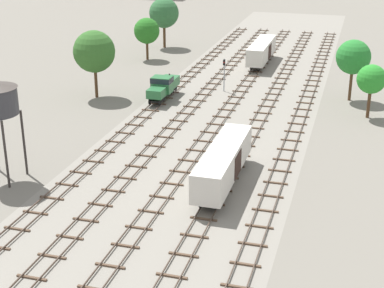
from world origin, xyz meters
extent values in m
plane|color=slate|center=(0.00, 56.00, 0.00)|extent=(480.00, 480.00, 0.00)
cube|color=gray|center=(0.00, 56.00, 0.00)|extent=(23.39, 176.00, 0.01)
cube|color=#47382D|center=(-10.41, 57.00, 0.22)|extent=(0.07, 126.00, 0.15)
cube|color=#47382D|center=(-8.98, 57.00, 0.22)|extent=(0.07, 126.00, 0.15)
cube|color=brown|center=(-9.69, 25.50, 0.07)|extent=(2.40, 0.22, 0.14)
cube|color=brown|center=(-9.69, 28.50, 0.07)|extent=(2.40, 0.22, 0.14)
cube|color=brown|center=(-9.69, 31.50, 0.07)|extent=(2.40, 0.22, 0.14)
cube|color=brown|center=(-9.69, 34.50, 0.07)|extent=(2.40, 0.22, 0.14)
cube|color=brown|center=(-9.69, 37.50, 0.07)|extent=(2.40, 0.22, 0.14)
cube|color=brown|center=(-9.69, 40.50, 0.07)|extent=(2.40, 0.22, 0.14)
cube|color=brown|center=(-9.69, 43.50, 0.07)|extent=(2.40, 0.22, 0.14)
cube|color=brown|center=(-9.69, 46.50, 0.07)|extent=(2.40, 0.22, 0.14)
cube|color=brown|center=(-9.69, 49.50, 0.07)|extent=(2.40, 0.22, 0.14)
cube|color=brown|center=(-9.69, 52.50, 0.07)|extent=(2.40, 0.22, 0.14)
cube|color=brown|center=(-9.69, 55.50, 0.07)|extent=(2.40, 0.22, 0.14)
cube|color=brown|center=(-9.69, 58.50, 0.07)|extent=(2.40, 0.22, 0.14)
cube|color=brown|center=(-9.69, 61.50, 0.07)|extent=(2.40, 0.22, 0.14)
cube|color=brown|center=(-9.69, 64.50, 0.07)|extent=(2.40, 0.22, 0.14)
cube|color=brown|center=(-9.69, 67.50, 0.07)|extent=(2.40, 0.22, 0.14)
cube|color=brown|center=(-9.69, 70.50, 0.07)|extent=(2.40, 0.22, 0.14)
cube|color=brown|center=(-9.69, 73.50, 0.07)|extent=(2.40, 0.22, 0.14)
cube|color=brown|center=(-9.69, 76.50, 0.07)|extent=(2.40, 0.22, 0.14)
cube|color=brown|center=(-9.69, 79.50, 0.07)|extent=(2.40, 0.22, 0.14)
cube|color=brown|center=(-9.69, 82.50, 0.07)|extent=(2.40, 0.22, 0.14)
cube|color=brown|center=(-9.69, 85.50, 0.07)|extent=(2.40, 0.22, 0.14)
cube|color=brown|center=(-9.69, 88.50, 0.07)|extent=(2.40, 0.22, 0.14)
cube|color=brown|center=(-9.69, 91.50, 0.07)|extent=(2.40, 0.22, 0.14)
cube|color=brown|center=(-9.69, 94.50, 0.07)|extent=(2.40, 0.22, 0.14)
cube|color=brown|center=(-9.69, 97.50, 0.07)|extent=(2.40, 0.22, 0.14)
cube|color=brown|center=(-9.69, 100.50, 0.07)|extent=(2.40, 0.22, 0.14)
cube|color=brown|center=(-9.69, 103.50, 0.07)|extent=(2.40, 0.22, 0.14)
cube|color=brown|center=(-9.69, 106.50, 0.07)|extent=(2.40, 0.22, 0.14)
cube|color=brown|center=(-9.69, 109.50, 0.07)|extent=(2.40, 0.22, 0.14)
cube|color=brown|center=(-9.69, 112.50, 0.07)|extent=(2.40, 0.22, 0.14)
cube|color=brown|center=(-9.69, 115.50, 0.07)|extent=(2.40, 0.22, 0.14)
cube|color=brown|center=(-9.69, 118.50, 0.07)|extent=(2.40, 0.22, 0.14)
cube|color=#47382D|center=(-5.56, 57.00, 0.22)|extent=(0.07, 126.00, 0.15)
cube|color=#47382D|center=(-4.13, 57.00, 0.22)|extent=(0.07, 126.00, 0.15)
cube|color=brown|center=(-4.85, 19.50, 0.07)|extent=(2.40, 0.22, 0.14)
cube|color=brown|center=(-4.85, 22.50, 0.07)|extent=(2.40, 0.22, 0.14)
cube|color=brown|center=(-4.85, 25.50, 0.07)|extent=(2.40, 0.22, 0.14)
cube|color=brown|center=(-4.85, 28.50, 0.07)|extent=(2.40, 0.22, 0.14)
cube|color=brown|center=(-4.85, 31.50, 0.07)|extent=(2.40, 0.22, 0.14)
cube|color=brown|center=(-4.85, 34.50, 0.07)|extent=(2.40, 0.22, 0.14)
cube|color=brown|center=(-4.85, 37.50, 0.07)|extent=(2.40, 0.22, 0.14)
cube|color=brown|center=(-4.85, 40.50, 0.07)|extent=(2.40, 0.22, 0.14)
cube|color=brown|center=(-4.85, 43.50, 0.07)|extent=(2.40, 0.22, 0.14)
cube|color=brown|center=(-4.85, 46.50, 0.07)|extent=(2.40, 0.22, 0.14)
cube|color=brown|center=(-4.85, 49.50, 0.07)|extent=(2.40, 0.22, 0.14)
cube|color=brown|center=(-4.85, 52.50, 0.07)|extent=(2.40, 0.22, 0.14)
cube|color=brown|center=(-4.85, 55.50, 0.07)|extent=(2.40, 0.22, 0.14)
cube|color=brown|center=(-4.85, 58.50, 0.07)|extent=(2.40, 0.22, 0.14)
cube|color=brown|center=(-4.85, 61.50, 0.07)|extent=(2.40, 0.22, 0.14)
cube|color=brown|center=(-4.85, 64.50, 0.07)|extent=(2.40, 0.22, 0.14)
cube|color=brown|center=(-4.85, 67.50, 0.07)|extent=(2.40, 0.22, 0.14)
cube|color=brown|center=(-4.85, 70.50, 0.07)|extent=(2.40, 0.22, 0.14)
cube|color=brown|center=(-4.85, 73.50, 0.07)|extent=(2.40, 0.22, 0.14)
cube|color=brown|center=(-4.85, 76.50, 0.07)|extent=(2.40, 0.22, 0.14)
cube|color=brown|center=(-4.85, 79.50, 0.07)|extent=(2.40, 0.22, 0.14)
cube|color=brown|center=(-4.85, 82.50, 0.07)|extent=(2.40, 0.22, 0.14)
cube|color=brown|center=(-4.85, 85.50, 0.07)|extent=(2.40, 0.22, 0.14)
cube|color=brown|center=(-4.85, 88.50, 0.07)|extent=(2.40, 0.22, 0.14)
cube|color=brown|center=(-4.85, 91.50, 0.07)|extent=(2.40, 0.22, 0.14)
cube|color=brown|center=(-4.85, 94.50, 0.07)|extent=(2.40, 0.22, 0.14)
cube|color=brown|center=(-4.85, 97.50, 0.07)|extent=(2.40, 0.22, 0.14)
cube|color=brown|center=(-4.85, 100.50, 0.07)|extent=(2.40, 0.22, 0.14)
cube|color=brown|center=(-4.85, 103.50, 0.07)|extent=(2.40, 0.22, 0.14)
cube|color=brown|center=(-4.85, 106.50, 0.07)|extent=(2.40, 0.22, 0.14)
cube|color=brown|center=(-4.85, 109.50, 0.07)|extent=(2.40, 0.22, 0.14)
cube|color=brown|center=(-4.85, 112.50, 0.07)|extent=(2.40, 0.22, 0.14)
cube|color=brown|center=(-4.85, 115.50, 0.07)|extent=(2.40, 0.22, 0.14)
cube|color=brown|center=(-4.85, 118.50, 0.07)|extent=(2.40, 0.22, 0.14)
cube|color=#47382D|center=(-0.72, 57.00, 0.22)|extent=(0.07, 126.00, 0.15)
cube|color=#47382D|center=(0.72, 57.00, 0.22)|extent=(0.07, 126.00, 0.15)
cube|color=brown|center=(0.00, 22.50, 0.07)|extent=(2.40, 0.22, 0.14)
cube|color=brown|center=(0.00, 25.50, 0.07)|extent=(2.40, 0.22, 0.14)
cube|color=brown|center=(0.00, 28.50, 0.07)|extent=(2.40, 0.22, 0.14)
cube|color=brown|center=(0.00, 31.50, 0.07)|extent=(2.40, 0.22, 0.14)
cube|color=brown|center=(0.00, 34.50, 0.07)|extent=(2.40, 0.22, 0.14)
cube|color=brown|center=(0.00, 37.50, 0.07)|extent=(2.40, 0.22, 0.14)
cube|color=brown|center=(0.00, 40.50, 0.07)|extent=(2.40, 0.22, 0.14)
cube|color=brown|center=(0.00, 43.50, 0.07)|extent=(2.40, 0.22, 0.14)
cube|color=brown|center=(0.00, 46.50, 0.07)|extent=(2.40, 0.22, 0.14)
cube|color=brown|center=(0.00, 49.50, 0.07)|extent=(2.40, 0.22, 0.14)
cube|color=brown|center=(0.00, 52.50, 0.07)|extent=(2.40, 0.22, 0.14)
cube|color=brown|center=(0.00, 55.50, 0.07)|extent=(2.40, 0.22, 0.14)
cube|color=brown|center=(0.00, 58.50, 0.07)|extent=(2.40, 0.22, 0.14)
cube|color=brown|center=(0.00, 61.50, 0.07)|extent=(2.40, 0.22, 0.14)
cube|color=brown|center=(0.00, 64.50, 0.07)|extent=(2.40, 0.22, 0.14)
cube|color=brown|center=(0.00, 67.50, 0.07)|extent=(2.40, 0.22, 0.14)
cube|color=brown|center=(0.00, 70.50, 0.07)|extent=(2.40, 0.22, 0.14)
cube|color=brown|center=(0.00, 73.50, 0.07)|extent=(2.40, 0.22, 0.14)
cube|color=brown|center=(0.00, 76.50, 0.07)|extent=(2.40, 0.22, 0.14)
cube|color=brown|center=(0.00, 79.50, 0.07)|extent=(2.40, 0.22, 0.14)
cube|color=brown|center=(0.00, 82.50, 0.07)|extent=(2.40, 0.22, 0.14)
cube|color=brown|center=(0.00, 85.50, 0.07)|extent=(2.40, 0.22, 0.14)
cube|color=brown|center=(0.00, 88.50, 0.07)|extent=(2.40, 0.22, 0.14)
cube|color=brown|center=(0.00, 91.50, 0.07)|extent=(2.40, 0.22, 0.14)
cube|color=brown|center=(0.00, 94.50, 0.07)|extent=(2.40, 0.22, 0.14)
cube|color=brown|center=(0.00, 97.50, 0.07)|extent=(2.40, 0.22, 0.14)
cube|color=brown|center=(0.00, 100.50, 0.07)|extent=(2.40, 0.22, 0.14)
cube|color=brown|center=(0.00, 103.50, 0.07)|extent=(2.40, 0.22, 0.14)
cube|color=brown|center=(0.00, 106.50, 0.07)|extent=(2.40, 0.22, 0.14)
cube|color=brown|center=(0.00, 109.50, 0.07)|extent=(2.40, 0.22, 0.14)
cube|color=brown|center=(0.00, 112.50, 0.07)|extent=(2.40, 0.22, 0.14)
cube|color=brown|center=(0.00, 115.50, 0.07)|extent=(2.40, 0.22, 0.14)
cube|color=brown|center=(0.00, 118.50, 0.07)|extent=(2.40, 0.22, 0.14)
cube|color=#47382D|center=(4.13, 57.00, 0.22)|extent=(0.07, 126.00, 0.15)
cube|color=#47382D|center=(5.56, 57.00, 0.22)|extent=(0.07, 126.00, 0.15)
cube|color=brown|center=(4.85, 22.50, 0.07)|extent=(2.40, 0.22, 0.14)
cube|color=brown|center=(4.85, 25.50, 0.07)|extent=(2.40, 0.22, 0.14)
cube|color=brown|center=(4.85, 28.50, 0.07)|extent=(2.40, 0.22, 0.14)
cube|color=brown|center=(4.85, 31.50, 0.07)|extent=(2.40, 0.22, 0.14)
cube|color=brown|center=(4.85, 34.50, 0.07)|extent=(2.40, 0.22, 0.14)
cube|color=brown|center=(4.85, 37.50, 0.07)|extent=(2.40, 0.22, 0.14)
cube|color=brown|center=(4.85, 40.50, 0.07)|extent=(2.40, 0.22, 0.14)
cube|color=brown|center=(4.85, 43.50, 0.07)|extent=(2.40, 0.22, 0.14)
cube|color=brown|center=(4.85, 46.50, 0.07)|extent=(2.40, 0.22, 0.14)
cube|color=brown|center=(4.85, 49.50, 0.07)|extent=(2.40, 0.22, 0.14)
cube|color=brown|center=(4.85, 52.50, 0.07)|extent=(2.40, 0.22, 0.14)
cube|color=brown|center=(4.85, 55.50, 0.07)|extent=(2.40, 0.22, 0.14)
cube|color=brown|center=(4.85, 58.50, 0.07)|extent=(2.40, 0.22, 0.14)
cube|color=brown|center=(4.85, 61.50, 0.07)|extent=(2.40, 0.22, 0.14)
cube|color=brown|center=(4.85, 64.50, 0.07)|extent=(2.40, 0.22, 0.14)
cube|color=brown|center=(4.85, 67.50, 0.07)|extent=(2.40, 0.22, 0.14)
cube|color=brown|center=(4.85, 70.50, 0.07)|extent=(2.40, 0.22, 0.14)
cube|color=brown|center=(4.85, 73.50, 0.07)|extent=(2.40, 0.22, 0.14)
cube|color=brown|center=(4.85, 76.50, 0.07)|extent=(2.40, 0.22, 0.14)
cube|color=brown|center=(4.85, 79.50, 0.07)|extent=(2.40, 0.22, 0.14)
cube|color=brown|center=(4.85, 82.50, 0.07)|extent=(2.40, 0.22, 0.14)
cube|color=brown|center=(4.85, 85.50, 0.07)|extent=(2.40, 0.22, 0.14)
cube|color=brown|center=(4.85, 88.50, 0.07)|extent=(2.40, 0.22, 0.14)
cube|color=brown|center=(4.85, 91.50, 0.07)|extent=(2.40, 0.22, 0.14)
cube|color=brown|center=(4.85, 94.50, 0.07)|extent=(2.40, 0.22, 0.14)
cube|color=brown|center=(4.85, 97.50, 0.07)|extent=(2.40, 0.22, 0.14)
cube|color=brown|center=(4.85, 100.50, 0.07)|extent=(2.40, 0.22, 0.14)
cube|color=brown|center=(4.85, 103.50, 0.07)|extent=(2.40, 0.22, 0.14)
cube|color=brown|center=(4.85, 106.50, 0.07)|extent=(2.40, 0.22, 0.14)
cube|color=brown|center=(4.85, 109.50, 0.07)|extent=(2.40, 0.22, 0.14)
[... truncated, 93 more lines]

